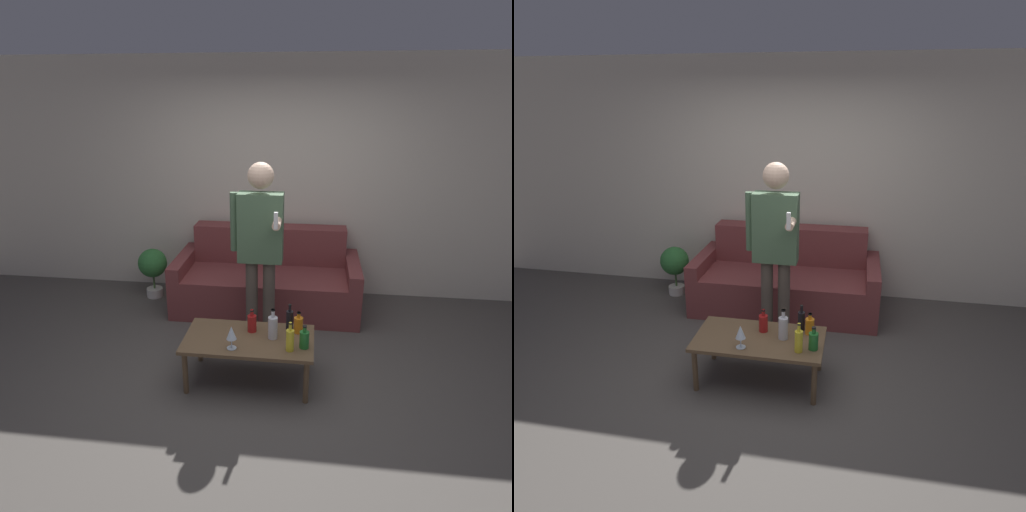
{
  "view_description": "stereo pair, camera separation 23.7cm",
  "coord_description": "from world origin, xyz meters",
  "views": [
    {
      "loc": [
        0.42,
        -3.11,
        2.3
      ],
      "look_at": [
        -0.06,
        0.62,
        0.95
      ],
      "focal_mm": 32.0,
      "sensor_mm": 36.0,
      "label": 1
    },
    {
      "loc": [
        0.65,
        -3.07,
        2.3
      ],
      "look_at": [
        -0.06,
        0.62,
        0.95
      ],
      "focal_mm": 32.0,
      "sensor_mm": 36.0,
      "label": 2
    }
  ],
  "objects": [
    {
      "name": "bottle_dark",
      "position": [
        0.28,
        -0.0,
        0.5
      ],
      "size": [
        0.06,
        0.06,
        0.24
      ],
      "color": "yellow",
      "rests_on": "coffee_table"
    },
    {
      "name": "coffee_table",
      "position": [
        -0.06,
        0.15,
        0.36
      ],
      "size": [
        1.06,
        0.58,
        0.4
      ],
      "color": "brown",
      "rests_on": "ground_plane"
    },
    {
      "name": "wine_glass_near",
      "position": [
        -0.17,
        -0.03,
        0.53
      ],
      "size": [
        0.08,
        0.08,
        0.19
      ],
      "color": "silver",
      "rests_on": "coffee_table"
    },
    {
      "name": "ground_plane",
      "position": [
        0.0,
        0.0,
        0.0
      ],
      "size": [
        16.0,
        16.0,
        0.0
      ],
      "primitive_type": "plane",
      "color": "#514C47"
    },
    {
      "name": "couch",
      "position": [
        -0.06,
        1.61,
        0.31
      ],
      "size": [
        2.01,
        0.93,
        0.87
      ],
      "color": "brown",
      "rests_on": "ground_plane"
    },
    {
      "name": "bottle_red",
      "position": [
        0.34,
        0.29,
        0.48
      ],
      "size": [
        0.08,
        0.08,
        0.19
      ],
      "color": "orange",
      "rests_on": "coffee_table"
    },
    {
      "name": "bottle_green",
      "position": [
        0.39,
        0.06,
        0.48
      ],
      "size": [
        0.08,
        0.08,
        0.19
      ],
      "color": "#23752D",
      "rests_on": "coffee_table"
    },
    {
      "name": "person_standing_front",
      "position": [
        -0.05,
        0.78,
        1.04
      ],
      "size": [
        0.48,
        0.44,
        1.74
      ],
      "color": "brown",
      "rests_on": "ground_plane"
    },
    {
      "name": "bottle_clear",
      "position": [
        -0.05,
        0.26,
        0.48
      ],
      "size": [
        0.08,
        0.08,
        0.2
      ],
      "color": "#B21E1E",
      "rests_on": "coffee_table"
    },
    {
      "name": "bottle_orange",
      "position": [
        0.26,
        0.35,
        0.49
      ],
      "size": [
        0.06,
        0.06,
        0.23
      ],
      "color": "black",
      "rests_on": "coffee_table"
    },
    {
      "name": "potted_plant",
      "position": [
        -1.42,
        1.68,
        0.39
      ],
      "size": [
        0.34,
        0.34,
        0.59
      ],
      "color": "silver",
      "rests_on": "ground_plane"
    },
    {
      "name": "wall_back",
      "position": [
        0.0,
        2.1,
        1.35
      ],
      "size": [
        8.0,
        0.06,
        2.7
      ],
      "color": "beige",
      "rests_on": "ground_plane"
    },
    {
      "name": "bottle_yellow",
      "position": [
        0.13,
        0.17,
        0.5
      ],
      "size": [
        0.08,
        0.08,
        0.26
      ],
      "color": "silver",
      "rests_on": "coffee_table"
    }
  ]
}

